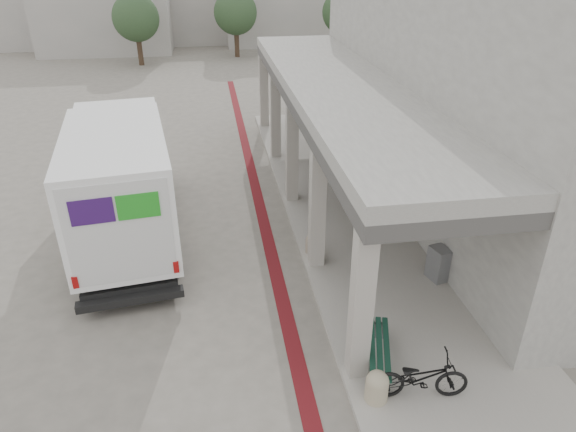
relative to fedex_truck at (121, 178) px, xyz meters
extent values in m
plane|color=#676158|center=(3.03, -3.05, -1.82)|extent=(120.00, 120.00, 0.00)
cube|color=maroon|center=(4.03, -1.05, -1.82)|extent=(0.35, 40.00, 0.01)
cube|color=#A29B91|center=(7.03, -3.05, -1.76)|extent=(4.40, 28.00, 0.12)
cube|color=gray|center=(10.38, 1.45, 1.68)|extent=(4.30, 17.00, 7.00)
cube|color=#484643|center=(6.63, 1.45, 1.68)|extent=(3.40, 16.90, 0.35)
cube|color=gray|center=(6.63, 1.45, 2.03)|extent=(3.40, 16.90, 0.35)
cube|color=#989690|center=(-4.97, 30.95, 0.93)|extent=(10.00, 6.00, 5.50)
cube|color=#989690|center=(2.03, 34.95, 0.18)|extent=(8.00, 6.00, 4.00)
cube|color=#989690|center=(9.03, 32.95, 1.43)|extent=(9.00, 6.00, 6.50)
cube|color=#989690|center=(-10.97, 33.95, 0.43)|extent=(7.00, 5.00, 4.50)
cylinder|color=#38281C|center=(-1.97, 24.95, -0.62)|extent=(0.36, 0.36, 2.40)
sphere|color=#294126|center=(-1.97, 24.95, 1.38)|extent=(3.20, 3.20, 3.20)
cylinder|color=#38281C|center=(5.03, 26.95, -0.62)|extent=(0.36, 0.36, 2.40)
sphere|color=#294126|center=(5.03, 26.95, 1.38)|extent=(3.20, 3.20, 3.20)
cylinder|color=#38281C|center=(13.03, 25.95, -0.62)|extent=(0.36, 0.36, 2.40)
sphere|color=#294126|center=(13.03, 25.95, 1.38)|extent=(3.20, 3.20, 3.20)
cube|color=black|center=(0.01, -0.04, -1.40)|extent=(3.13, 7.60, 0.32)
cube|color=white|center=(0.13, -0.98, 0.23)|extent=(3.21, 5.76, 2.74)
cube|color=white|center=(-0.34, 2.63, 0.07)|extent=(2.76, 2.31, 2.42)
cube|color=white|center=(-0.48, 3.73, -0.82)|extent=(2.38, 0.92, 0.84)
cube|color=black|center=(-0.44, 3.46, 0.65)|extent=(2.36, 0.80, 1.11)
cube|color=black|center=(0.49, -3.80, -1.46)|extent=(2.44, 0.57, 0.19)
cube|color=#321255|center=(-1.23, -0.41, 0.70)|extent=(0.21, 1.47, 0.79)
cube|color=#209621|center=(-1.03, -1.98, 0.70)|extent=(0.21, 1.47, 0.79)
cube|color=#321255|center=(0.01, -3.79, 0.86)|extent=(0.89, 0.15, 0.58)
cube|color=#209621|center=(0.95, -3.67, 0.86)|extent=(0.89, 0.15, 0.58)
cylinder|color=black|center=(-1.44, 2.54, -1.35)|extent=(0.41, 0.98, 0.95)
cylinder|color=black|center=(0.75, 2.82, -1.35)|extent=(0.41, 0.98, 0.95)
cylinder|color=black|center=(-0.82, -2.27, -1.35)|extent=(0.41, 0.98, 0.95)
cylinder|color=black|center=(1.37, -1.99, -1.35)|extent=(0.41, 0.98, 0.95)
cube|color=gray|center=(5.41, -7.14, -1.51)|extent=(0.40, 0.19, 0.39)
cube|color=gray|center=(5.84, -5.66, -1.51)|extent=(0.40, 0.19, 0.39)
cube|color=#113527|center=(5.49, -6.36, -1.29)|extent=(0.62, 1.81, 0.05)
cube|color=#113527|center=(5.63, -6.40, -1.29)|extent=(0.62, 1.81, 0.05)
cube|color=#113527|center=(5.76, -6.44, -1.29)|extent=(0.62, 1.81, 0.05)
cylinder|color=tan|center=(5.30, -7.30, -1.49)|extent=(0.43, 0.43, 0.43)
sphere|color=tan|center=(5.30, -7.30, -1.27)|extent=(0.43, 0.43, 0.43)
cylinder|color=gray|center=(5.13, -2.02, -1.52)|extent=(0.36, 0.36, 0.36)
sphere|color=gray|center=(5.13, -2.02, -1.34)|extent=(0.36, 0.36, 0.36)
cube|color=gray|center=(8.03, -3.75, -1.26)|extent=(0.52, 0.61, 0.88)
imported|color=black|center=(6.10, -7.35, -1.23)|extent=(1.86, 0.85, 0.94)
camera|label=1|loc=(2.61, -13.85, 5.82)|focal=32.00mm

